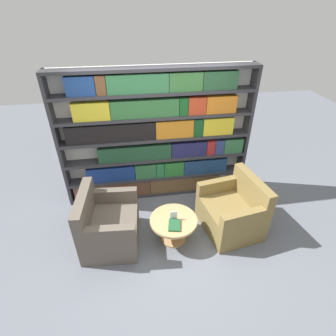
{
  "coord_description": "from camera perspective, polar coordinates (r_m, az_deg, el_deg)",
  "views": [
    {
      "loc": [
        -0.44,
        -2.76,
        3.19
      ],
      "look_at": [
        0.09,
        0.59,
        0.99
      ],
      "focal_mm": 28.0,
      "sensor_mm": 36.0,
      "label": 1
    }
  ],
  "objects": [
    {
      "name": "armchair_right",
      "position": [
        4.37,
        13.83,
        -9.24
      ],
      "size": [
        0.94,
        1.05,
        0.91
      ],
      "rotation": [
        0.0,
        0.0,
        -1.41
      ],
      "color": "olive",
      "rests_on": "ground_plane"
    },
    {
      "name": "coffee_table",
      "position": [
        4.07,
        1.2,
        -12.28
      ],
      "size": [
        0.71,
        0.71,
        0.42
      ],
      "color": "tan",
      "rests_on": "ground_plane"
    },
    {
      "name": "ground_plane",
      "position": [
        4.24,
        0.06,
        -15.79
      ],
      "size": [
        14.0,
        14.0,
        0.0
      ],
      "primitive_type": "plane",
      "color": "slate"
    },
    {
      "name": "table_sign",
      "position": [
        3.94,
        1.23,
        -10.43
      ],
      "size": [
        0.11,
        0.06,
        0.15
      ],
      "color": "black",
      "rests_on": "coffee_table"
    },
    {
      "name": "stray_book",
      "position": [
        3.88,
        1.41,
        -12.34
      ],
      "size": [
        0.22,
        0.27,
        0.03
      ],
      "color": "#1E512D",
      "rests_on": "coffee_table"
    },
    {
      "name": "bookshelf",
      "position": [
        4.56,
        -2.54,
        6.46
      ],
      "size": [
        3.27,
        0.3,
        2.35
      ],
      "color": "silver",
      "rests_on": "ground_plane"
    },
    {
      "name": "armchair_left",
      "position": [
        4.13,
        -12.91,
        -12.16
      ],
      "size": [
        0.88,
        0.99,
        0.91
      ],
      "rotation": [
        0.0,
        0.0,
        1.49
      ],
      "color": "brown",
      "rests_on": "ground_plane"
    }
  ]
}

